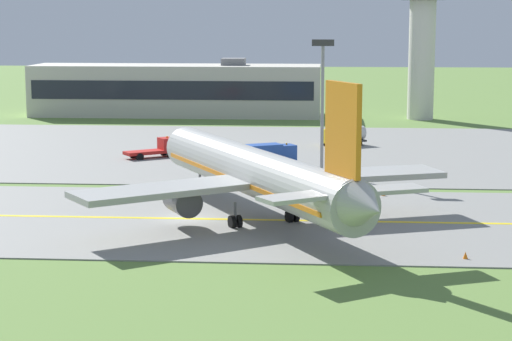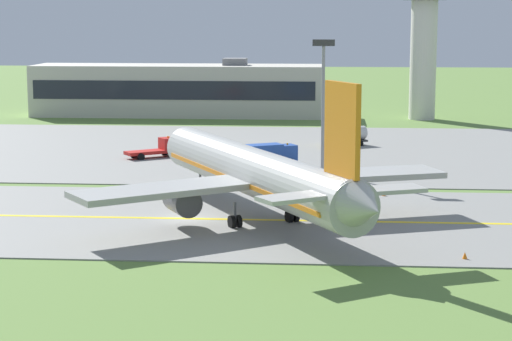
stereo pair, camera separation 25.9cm
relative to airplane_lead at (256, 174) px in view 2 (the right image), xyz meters
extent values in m
plane|color=olive|center=(-6.08, 0.40, -4.13)|extent=(500.00, 500.00, 0.00)
cube|color=gray|center=(-6.08, 0.40, -4.08)|extent=(240.00, 28.00, 0.10)
cube|color=gray|center=(3.92, 42.40, -4.08)|extent=(140.00, 52.00, 0.10)
cube|color=yellow|center=(-6.08, 0.40, -4.03)|extent=(220.00, 0.60, 0.01)
cylinder|color=#ADADA8|center=(-0.23, 0.43, 0.07)|extent=(19.70, 31.81, 4.00)
cone|color=#ADADA8|center=(-8.89, 16.44, 0.07)|extent=(4.58, 4.10, 3.80)
cone|color=#ADADA8|center=(8.52, -15.75, 0.47)|extent=(4.51, 4.43, 3.40)
cube|color=orange|center=(-0.23, 0.43, -0.43)|extent=(18.48, 29.45, 0.36)
cube|color=#1E232D|center=(-7.85, 14.50, 0.77)|extent=(3.85, 3.20, 0.70)
cube|color=#ADADA8|center=(-6.66, -5.55, -0.43)|extent=(14.92, 12.77, 0.50)
cylinder|color=#47474C|center=(-5.85, -2.84, -1.83)|extent=(3.64, 4.08, 2.30)
cylinder|color=black|center=(-6.62, -1.43, -1.83)|extent=(1.97, 1.22, 2.10)
cube|color=#ADADA8|center=(8.29, 2.54, -0.43)|extent=(15.73, 9.73, 0.50)
cylinder|color=#47474C|center=(5.58, 3.35, -1.83)|extent=(3.64, 4.08, 2.30)
cylinder|color=black|center=(4.82, 4.75, -1.83)|extent=(1.97, 1.22, 2.10)
cube|color=orange|center=(6.91, -12.76, 5.32)|extent=(2.45, 4.06, 6.50)
cube|color=#ADADA8|center=(4.19, -14.46, 0.87)|extent=(6.31, 5.37, 0.30)
cube|color=#ADADA8|center=(9.82, -11.42, 0.87)|extent=(6.46, 4.51, 0.30)
cylinder|color=slate|center=(-6.42, 11.86, -2.76)|extent=(0.24, 0.24, 1.65)
cylinder|color=black|center=(-6.42, 11.86, -3.58)|extent=(0.83, 1.13, 1.10)
cylinder|color=slate|center=(-1.57, -2.57, -2.76)|extent=(0.24, 0.24, 1.65)
cylinder|color=black|center=(-1.81, -2.70, -3.58)|extent=(0.83, 1.13, 1.10)
cylinder|color=black|center=(-1.33, -2.44, -3.58)|extent=(0.83, 1.13, 1.10)
cylinder|color=slate|center=(3.01, -0.09, -2.76)|extent=(0.24, 0.24, 1.65)
cylinder|color=black|center=(2.76, -0.22, -3.58)|extent=(0.83, 1.13, 1.10)
cylinder|color=black|center=(3.25, 0.04, -3.58)|extent=(0.83, 1.13, 1.10)
cube|color=yellow|center=(6.31, 46.23, -2.63)|extent=(2.57, 2.64, 1.80)
cube|color=#1E232D|center=(5.66, 45.84, -2.32)|extent=(1.04, 1.65, 0.81)
cylinder|color=silver|center=(8.90, 47.75, -2.38)|extent=(4.53, 3.69, 1.80)
cube|color=#383838|center=(8.90, 47.75, -3.41)|extent=(4.68, 3.94, 0.24)
cylinder|color=orange|center=(6.31, 46.23, -1.63)|extent=(0.20, 0.20, 0.18)
cylinder|color=black|center=(6.82, 45.37, -3.68)|extent=(0.93, 0.72, 0.90)
cylinder|color=black|center=(5.81, 47.09, -3.68)|extent=(0.93, 0.72, 0.90)
cylinder|color=black|center=(10.15, 47.27, -3.68)|extent=(0.93, 0.72, 0.90)
cylinder|color=black|center=(9.09, 49.08, -3.68)|extent=(0.93, 0.72, 0.90)
cube|color=red|center=(-13.77, 36.16, -2.63)|extent=(2.62, 2.67, 1.80)
cube|color=#1E232D|center=(-13.15, 36.60, -2.32)|extent=(1.16, 1.57, 0.81)
cube|color=red|center=(-16.39, 34.31, -3.33)|extent=(4.97, 4.37, 0.40)
cylinder|color=orange|center=(-13.77, 36.16, -1.63)|extent=(0.20, 0.20, 0.18)
cylinder|color=black|center=(-14.35, 36.98, -3.68)|extent=(0.91, 0.76, 0.90)
cylinder|color=black|center=(-13.20, 35.34, -3.68)|extent=(0.91, 0.76, 0.90)
cylinder|color=black|center=(-17.74, 34.64, -3.68)|extent=(0.91, 0.76, 0.90)
cylinder|color=black|center=(-16.53, 32.92, -3.68)|extent=(0.91, 0.76, 0.90)
cube|color=#264CA5|center=(1.19, 30.91, -2.63)|extent=(2.53, 2.61, 1.80)
cube|color=#1E232D|center=(1.86, 31.27, -2.32)|extent=(0.97, 1.68, 0.81)
cube|color=#264CA5|center=(-1.46, 29.50, -2.53)|extent=(4.69, 3.82, 2.00)
cylinder|color=orange|center=(1.19, 30.91, -1.63)|extent=(0.20, 0.20, 0.18)
cylinder|color=black|center=(0.72, 31.79, -3.68)|extent=(0.94, 0.69, 0.90)
cylinder|color=black|center=(1.66, 30.02, -3.68)|extent=(0.94, 0.69, 0.90)
cylinder|color=black|center=(-2.70, 30.04, -3.68)|extent=(0.94, 0.69, 0.90)
cylinder|color=black|center=(-1.71, 28.18, -3.68)|extent=(0.94, 0.69, 0.90)
cube|color=beige|center=(-20.45, 85.29, 0.29)|extent=(50.21, 11.47, 8.84)
cube|color=#1E232D|center=(-20.45, 79.50, 0.73)|extent=(48.20, 0.10, 3.18)
cube|color=slate|center=(-10.41, 85.29, 5.31)|extent=(4.00, 4.00, 1.20)
cylinder|color=silver|center=(21.60, 82.46, 5.80)|extent=(4.40, 4.40, 19.87)
cylinder|color=gray|center=(5.32, 24.78, 2.87)|extent=(0.36, 0.36, 14.00)
cube|color=#333333|center=(5.32, 24.78, 10.22)|extent=(2.40, 0.50, 0.70)
cone|color=orange|center=(15.76, -11.37, -3.83)|extent=(0.44, 0.44, 0.60)
cone|color=orange|center=(11.35, 12.07, -3.83)|extent=(0.44, 0.44, 0.60)
camera|label=1|loc=(5.76, -76.94, 12.94)|focal=65.68mm
camera|label=2|loc=(6.01, -76.92, 12.94)|focal=65.68mm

